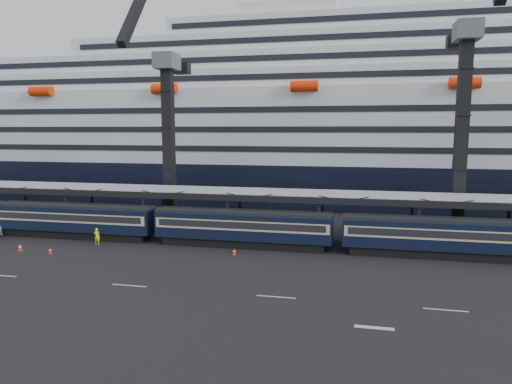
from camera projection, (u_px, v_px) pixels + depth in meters
The scene contains 11 objects.
ground at pixel (308, 282), 37.70m from camera, with size 260.00×260.00×0.00m, color black.
lane_markings at pixel (420, 315), 30.93m from camera, with size 111.00×4.27×0.02m.
train at pixel (274, 228), 48.05m from camera, with size 133.05×3.00×4.05m.
canopy at pixel (321, 195), 50.54m from camera, with size 130.00×6.25×5.53m.
cruise_ship at pixel (329, 130), 80.79m from camera, with size 214.09×28.84×34.00m.
crane_dark_near at pixel (167, 134), 58.25m from camera, with size 4.50×17.75×35.08m.
crane_dark_mid at pixel (463, 121), 49.79m from camera, with size 4.50×18.24×39.64m.
worker at pixel (97, 236), 49.79m from camera, with size 0.67×0.44×1.83m, color #FBFF0D.
traffic_cone_b at pixel (20, 247), 47.17m from camera, with size 0.42×0.42×0.84m.
traffic_cone_c at pixel (50, 250), 46.16m from camera, with size 0.34×0.34×0.67m.
traffic_cone_d at pixel (234, 251), 45.70m from camera, with size 0.36×0.36×0.72m.
Camera 1 is at (3.44, -36.43, 12.48)m, focal length 32.00 mm.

